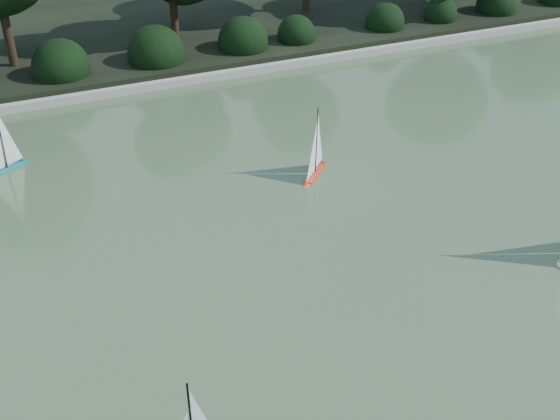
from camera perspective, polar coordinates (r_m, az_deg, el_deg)
name	(u,v)px	position (r m, az deg, el deg)	size (l,w,h in m)	color
ground	(356,337)	(9.11, 6.17, -10.20)	(80.00, 80.00, 0.00)	#3A5030
pond_coping	(164,83)	(16.31, -9.43, 10.17)	(40.00, 0.35, 0.18)	gray
far_bank	(123,29)	(19.98, -12.60, 14.18)	(40.00, 8.00, 0.30)	black
shrub_hedge	(152,55)	(17.00, -10.36, 12.31)	(29.10, 1.10, 1.10)	black
sailboat_orange	(314,165)	(12.34, 2.74, 3.65)	(0.79, 0.78, 1.35)	red
sailboat_teal	(0,162)	(13.42, -21.77, 3.67)	(0.87, 0.57, 1.28)	#12787D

